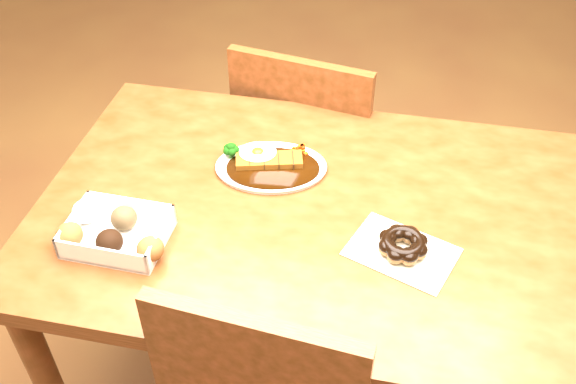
% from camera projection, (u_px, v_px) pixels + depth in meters
% --- Properties ---
extents(table, '(1.20, 0.80, 0.75)m').
position_uv_depth(table, '(311.00, 239.00, 1.47)').
color(table, '#43260D').
rests_on(table, ground).
extents(chair_far, '(0.49, 0.49, 0.87)m').
position_uv_depth(chair_far, '(312.00, 153.00, 1.99)').
color(chair_far, '#43260D').
rests_on(chair_far, ground).
extents(katsu_curry_plate, '(0.28, 0.23, 0.05)m').
position_uv_depth(katsu_curry_plate, '(269.00, 164.00, 1.49)').
color(katsu_curry_plate, white).
rests_on(katsu_curry_plate, table).
extents(donut_box, '(0.23, 0.16, 0.06)m').
position_uv_depth(donut_box, '(114.00, 231.00, 1.31)').
color(donut_box, white).
rests_on(donut_box, table).
extents(pon_de_ring, '(0.25, 0.21, 0.04)m').
position_uv_depth(pon_de_ring, '(403.00, 245.00, 1.29)').
color(pon_de_ring, silver).
rests_on(pon_de_ring, table).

